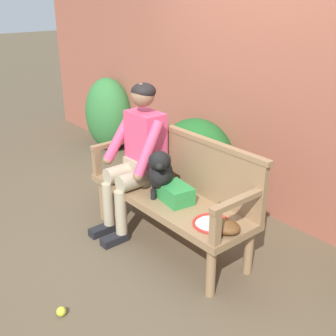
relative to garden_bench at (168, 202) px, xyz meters
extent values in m
plane|color=brown|center=(0.00, 0.00, -0.40)|extent=(40.00, 40.00, 0.00)
cube|color=#9E5642|center=(0.00, 1.21, 0.66)|extent=(8.00, 0.30, 2.11)
ellipsoid|color=#1E5B23|center=(-0.57, 0.86, 0.02)|extent=(0.86, 0.70, 0.82)
ellipsoid|color=#337538|center=(-2.32, 0.89, 0.10)|extent=(0.72, 0.58, 0.98)
cube|color=#93704C|center=(0.00, 0.00, 0.03)|extent=(1.60, 0.53, 0.06)
cylinder|color=#93704C|center=(-0.72, -0.20, -0.20)|extent=(0.07, 0.07, 0.40)
cylinder|color=#93704C|center=(0.72, -0.20, -0.20)|extent=(0.07, 0.07, 0.40)
cylinder|color=#93704C|center=(-0.72, 0.20, -0.20)|extent=(0.07, 0.07, 0.40)
cylinder|color=#93704C|center=(0.72, 0.20, -0.20)|extent=(0.07, 0.07, 0.40)
cube|color=#93704C|center=(0.00, 0.23, 0.29)|extent=(1.60, 0.05, 0.46)
cube|color=#93704C|center=(0.00, 0.23, 0.54)|extent=(1.64, 0.06, 0.04)
cube|color=#93704C|center=(-0.76, -0.22, 0.18)|extent=(0.06, 0.06, 0.24)
cube|color=#93704C|center=(-0.76, 0.00, 0.32)|extent=(0.06, 0.53, 0.04)
cube|color=#93704C|center=(0.76, -0.22, 0.18)|extent=(0.06, 0.06, 0.24)
cube|color=#93704C|center=(0.76, 0.00, 0.32)|extent=(0.06, 0.53, 0.04)
cube|color=black|center=(-0.49, -0.36, -0.36)|extent=(0.10, 0.24, 0.07)
cylinder|color=tan|center=(-0.49, -0.28, -0.12)|extent=(0.10, 0.10, 0.41)
cylinder|color=tan|center=(-0.49, -0.12, 0.14)|extent=(0.15, 0.33, 0.15)
cube|color=black|center=(-0.29, -0.36, -0.36)|extent=(0.10, 0.24, 0.07)
cylinder|color=tan|center=(-0.29, -0.28, -0.12)|extent=(0.10, 0.10, 0.41)
cylinder|color=tan|center=(-0.29, -0.12, 0.14)|extent=(0.15, 0.33, 0.15)
cube|color=tan|center=(-0.39, 0.05, 0.16)|extent=(0.32, 0.24, 0.20)
cube|color=#E04770|center=(-0.39, 0.07, 0.42)|extent=(0.34, 0.22, 0.52)
cylinder|color=#E04770|center=(-0.60, -0.06, 0.44)|extent=(0.14, 0.34, 0.45)
sphere|color=#936B4C|center=(-0.62, -0.18, 0.24)|extent=(0.09, 0.09, 0.09)
cylinder|color=#E04770|center=(-0.18, -0.06, 0.44)|extent=(0.14, 0.34, 0.45)
sphere|color=#936B4C|center=(-0.16, -0.18, 0.24)|extent=(0.09, 0.09, 0.09)
sphere|color=#936B4C|center=(-0.39, 0.05, 0.83)|extent=(0.20, 0.20, 0.20)
ellipsoid|color=black|center=(-0.39, 0.06, 0.86)|extent=(0.21, 0.21, 0.14)
cylinder|color=black|center=(-0.03, -0.13, 0.10)|extent=(0.05, 0.05, 0.08)
cylinder|color=black|center=(0.04, -0.04, 0.10)|extent=(0.05, 0.05, 0.08)
cylinder|color=black|center=(-0.17, -0.01, 0.10)|extent=(0.05, 0.05, 0.08)
cylinder|color=black|center=(-0.10, 0.08, 0.10)|extent=(0.05, 0.05, 0.08)
ellipsoid|color=black|center=(-0.07, -0.03, 0.25)|extent=(0.37, 0.36, 0.25)
sphere|color=black|center=(0.02, -0.10, 0.27)|extent=(0.14, 0.14, 0.14)
sphere|color=black|center=(0.04, -0.12, 0.42)|extent=(0.15, 0.15, 0.15)
ellipsoid|color=black|center=(0.09, -0.16, 0.40)|extent=(0.11, 0.11, 0.06)
ellipsoid|color=black|center=(-0.01, -0.16, 0.41)|extent=(0.06, 0.06, 0.11)
ellipsoid|color=black|center=(0.07, -0.06, 0.41)|extent=(0.06, 0.06, 0.11)
sphere|color=black|center=(-0.18, 0.07, 0.30)|extent=(0.07, 0.07, 0.07)
torus|color=red|center=(0.56, -0.05, 0.07)|extent=(0.40, 0.40, 0.02)
cylinder|color=silver|center=(0.56, -0.05, 0.06)|extent=(0.25, 0.25, 0.00)
cube|color=red|center=(0.47, 0.09, 0.07)|extent=(0.07, 0.08, 0.02)
cylinder|color=black|center=(0.40, 0.21, 0.07)|extent=(0.14, 0.20, 0.03)
ellipsoid|color=brown|center=(0.70, -0.05, 0.11)|extent=(0.26, 0.23, 0.09)
cube|color=#2D8E42|center=(0.12, -0.02, 0.13)|extent=(0.31, 0.24, 0.14)
sphere|color=#CCDB33|center=(0.23, -1.13, -0.36)|extent=(0.07, 0.07, 0.07)
camera|label=1|loc=(2.40, -1.99, 1.64)|focal=44.89mm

